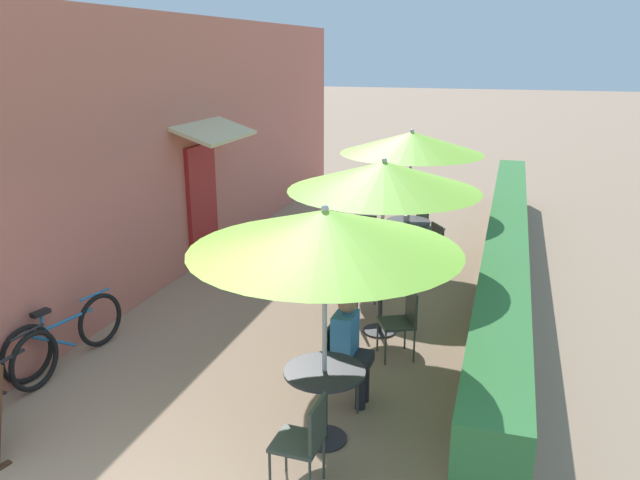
{
  "coord_description": "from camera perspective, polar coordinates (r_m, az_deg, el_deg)",
  "views": [
    {
      "loc": [
        2.7,
        -3.38,
        3.65
      ],
      "look_at": [
        0.15,
        4.9,
        1.0
      ],
      "focal_mm": 35.0,
      "sensor_mm": 36.0,
      "label": 1
    }
  ],
  "objects": [
    {
      "name": "cafe_chair_near_left",
      "position": [
        5.52,
        -1.34,
        -17.59
      ],
      "size": [
        0.41,
        0.41,
        0.87
      ],
      "rotation": [
        0.0,
        0.0,
        7.82
      ],
      "color": "#384238",
      "rests_on": "ground_plane"
    },
    {
      "name": "cafe_chair_far_left",
      "position": [
        11.19,
        4.27,
        0.7
      ],
      "size": [
        0.43,
        0.43,
        0.87
      ],
      "rotation": [
        0.0,
        0.0,
        6.35
      ],
      "color": "#384238",
      "rests_on": "ground_plane"
    },
    {
      "name": "coffee_cup_far",
      "position": [
        11.13,
        7.8,
        2.03
      ],
      "size": [
        0.07,
        0.07,
        0.09
      ],
      "color": "white",
      "rests_on": "patio_table_far"
    },
    {
      "name": "patio_table_near",
      "position": [
        6.1,
        0.41,
        -13.53
      ],
      "size": [
        0.78,
        0.78,
        0.76
      ],
      "color": "#28282D",
      "rests_on": "ground_plane"
    },
    {
      "name": "patio_table_far",
      "position": [
        11.17,
        8.03,
        0.73
      ],
      "size": [
        0.78,
        0.78,
        0.76
      ],
      "color": "#28282D",
      "rests_on": "ground_plane"
    },
    {
      "name": "patio_table_mid",
      "position": [
        8.34,
        5.55,
        -4.91
      ],
      "size": [
        0.78,
        0.78,
        0.76
      ],
      "color": "#28282D",
      "rests_on": "ground_plane"
    },
    {
      "name": "coffee_cup_mid",
      "position": [
        8.2,
        6.43,
        -3.41
      ],
      "size": [
        0.07,
        0.07,
        0.09
      ],
      "color": "#B73D3D",
      "rests_on": "patio_table_mid"
    },
    {
      "name": "patio_umbrella_mid",
      "position": [
        7.88,
        5.88,
        5.82
      ],
      "size": [
        2.45,
        2.45,
        2.36
      ],
      "color": "#B7B7BC",
      "rests_on": "ground_plane"
    },
    {
      "name": "cafe_chair_mid_left",
      "position": [
        7.73,
        7.54,
        -7.07
      ],
      "size": [
        0.54,
        0.54,
        0.87
      ],
      "rotation": [
        0.0,
        0.0,
        8.33
      ],
      "color": "#384238",
      "rests_on": "ground_plane"
    },
    {
      "name": "seated_patron_near_right",
      "position": [
        6.64,
        2.75,
        -9.52
      ],
      "size": [
        0.41,
        0.35,
        1.25
      ],
      "rotation": [
        0.0,
        0.0,
        10.96
      ],
      "color": "#23232D",
      "rests_on": "ground_plane"
    },
    {
      "name": "cafe_facade_wall",
      "position": [
        11.46,
        -10.4,
        8.92
      ],
      "size": [
        0.98,
        13.66,
        4.2
      ],
      "color": "#C66B5B",
      "rests_on": "ground_plane"
    },
    {
      "name": "cafe_chair_far_back",
      "position": [
        11.8,
        9.77,
        1.37
      ],
      "size": [
        0.53,
        0.53,
        0.87
      ],
      "rotation": [
        0.0,
        0.0,
        10.54
      ],
      "color": "#384238",
      "rests_on": "ground_plane"
    },
    {
      "name": "cafe_chair_near_right",
      "position": [
        6.75,
        1.81,
        -10.68
      ],
      "size": [
        0.41,
        0.41,
        0.87
      ],
      "rotation": [
        0.0,
        0.0,
        10.96
      ],
      "color": "#384238",
      "rests_on": "ground_plane"
    },
    {
      "name": "patio_umbrella_far",
      "position": [
        10.84,
        8.38,
        8.78
      ],
      "size": [
        2.45,
        2.45,
        2.36
      ],
      "color": "#B7B7BC",
      "rests_on": "ground_plane"
    },
    {
      "name": "planter_hedge",
      "position": [
        10.58,
        16.61,
        -0.83
      ],
      "size": [
        0.6,
        12.66,
        1.01
      ],
      "color": "gray",
      "rests_on": "ground_plane"
    },
    {
      "name": "cafe_chair_far_right",
      "position": [
        10.58,
        10.05,
        -0.47
      ],
      "size": [
        0.56,
        0.56,
        0.87
      ],
      "rotation": [
        0.0,
        0.0,
        8.45
      ],
      "color": "#384238",
      "rests_on": "ground_plane"
    },
    {
      "name": "patio_umbrella_near",
      "position": [
        5.47,
        0.45,
        0.89
      ],
      "size": [
        2.45,
        2.45,
        2.36
      ],
      "color": "#B7B7BC",
      "rests_on": "ground_plane"
    },
    {
      "name": "cafe_chair_mid_right",
      "position": [
        8.98,
        3.83,
        -3.44
      ],
      "size": [
        0.54,
        0.54,
        0.87
      ],
      "rotation": [
        0.0,
        0.0,
        11.47
      ],
      "color": "#384238",
      "rests_on": "ground_plane"
    },
    {
      "name": "bicycle_second",
      "position": [
        8.19,
        -22.26,
        -8.04
      ],
      "size": [
        0.42,
        1.73,
        0.79
      ],
      "rotation": [
        0.0,
        0.0,
        -0.21
      ],
      "color": "black",
      "rests_on": "ground_plane"
    }
  ]
}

